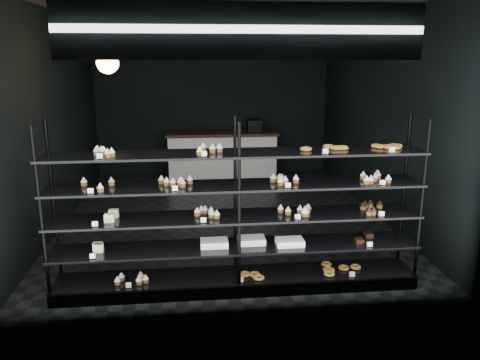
{
  "coord_description": "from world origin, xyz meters",
  "views": [
    {
      "loc": [
        -0.48,
        -7.22,
        2.54
      ],
      "look_at": [
        0.08,
        -1.9,
        1.11
      ],
      "focal_mm": 35.0,
      "sensor_mm": 36.0,
      "label": 1
    }
  ],
  "objects": [
    {
      "name": "display_shelf",
      "position": [
        -0.03,
        -2.45,
        0.63
      ],
      "size": [
        4.0,
        0.5,
        1.91
      ],
      "color": "black",
      "rests_on": "room"
    },
    {
      "name": "pendant_lamp",
      "position": [
        -1.53,
        -0.88,
        2.45
      ],
      "size": [
        0.28,
        0.28,
        0.87
      ],
      "color": "black",
      "rests_on": "room"
    },
    {
      "name": "room",
      "position": [
        0.0,
        0.0,
        1.6
      ],
      "size": [
        5.01,
        6.01,
        3.2
      ],
      "color": "black",
      "rests_on": "ground"
    },
    {
      "name": "signage",
      "position": [
        0.0,
        -2.93,
        2.75
      ],
      "size": [
        3.3,
        0.05,
        0.5
      ],
      "color": "#0C1B3D",
      "rests_on": "room"
    },
    {
      "name": "service_counter",
      "position": [
        0.17,
        2.5,
        0.5
      ],
      "size": [
        2.33,
        0.65,
        1.23
      ],
      "color": "silver",
      "rests_on": "room"
    }
  ]
}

